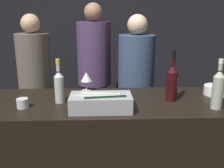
{
  "coord_description": "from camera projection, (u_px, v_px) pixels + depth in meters",
  "views": [
    {
      "loc": [
        -0.07,
        -1.39,
        1.61
      ],
      "look_at": [
        0.0,
        0.38,
        1.13
      ],
      "focal_mm": 40.0,
      "sensor_mm": 36.0,
      "label": 1
    }
  ],
  "objects": [
    {
      "name": "wall_back_chalkboard",
      "position": [
        107.0,
        31.0,
        3.6
      ],
      "size": [
        6.4,
        0.06,
        2.8
      ],
      "color": "black",
      "rests_on": "ground_plane"
    },
    {
      "name": "bar_counter",
      "position": [
        112.0,
        161.0,
        1.97
      ],
      "size": [
        1.95,
        0.69,
        1.01
      ],
      "color": "black",
      "rests_on": "ground_plane"
    },
    {
      "name": "ice_bin_with_bottles",
      "position": [
        101.0,
        101.0,
        1.65
      ],
      "size": [
        0.41,
        0.21,
        0.11
      ],
      "color": "#9EA0A5",
      "rests_on": "bar_counter"
    },
    {
      "name": "bowl_white",
      "position": [
        216.0,
        90.0,
        1.97
      ],
      "size": [
        0.18,
        0.18,
        0.07
      ],
      "color": "white",
      "rests_on": "bar_counter"
    },
    {
      "name": "wine_glass",
      "position": [
        86.0,
        77.0,
        2.05
      ],
      "size": [
        0.09,
        0.09,
        0.16
      ],
      "color": "silver",
      "rests_on": "bar_counter"
    },
    {
      "name": "candle_votive",
      "position": [
        23.0,
        103.0,
        1.69
      ],
      "size": [
        0.08,
        0.08,
        0.06
      ],
      "color": "silver",
      "rests_on": "bar_counter"
    },
    {
      "name": "rose_wine_bottle",
      "position": [
        59.0,
        85.0,
        1.77
      ],
      "size": [
        0.07,
        0.07,
        0.32
      ],
      "color": "#B2B7AD",
      "rests_on": "bar_counter"
    },
    {
      "name": "white_wine_bottle",
      "position": [
        218.0,
        88.0,
        1.65
      ],
      "size": [
        0.07,
        0.07,
        0.34
      ],
      "color": "#9EA899",
      "rests_on": "bar_counter"
    },
    {
      "name": "red_wine_bottle_black_foil",
      "position": [
        172.0,
        81.0,
        1.82
      ],
      "size": [
        0.08,
        0.08,
        0.37
      ],
      "color": "black",
      "rests_on": "bar_counter"
    },
    {
      "name": "person_in_hoodie",
      "position": [
        136.0,
        83.0,
        2.73
      ],
      "size": [
        0.39,
        0.39,
        1.63
      ],
      "rotation": [
        0.0,
        0.0,
        2.07
      ],
      "color": "black",
      "rests_on": "ground_plane"
    },
    {
      "name": "person_blond_tee",
      "position": [
        94.0,
        70.0,
        3.01
      ],
      "size": [
        0.4,
        0.4,
        1.76
      ],
      "rotation": [
        0.0,
        0.0,
        1.64
      ],
      "color": "black",
      "rests_on": "ground_plane"
    },
    {
      "name": "person_grey_polo",
      "position": [
        35.0,
        79.0,
        2.87
      ],
      "size": [
        0.37,
        0.37,
        1.63
      ],
      "rotation": [
        0.0,
        0.0,
        -1.85
      ],
      "color": "black",
      "rests_on": "ground_plane"
    }
  ]
}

